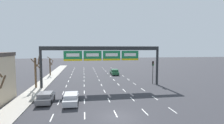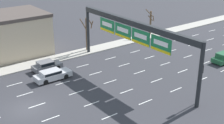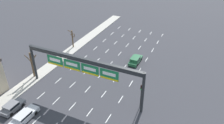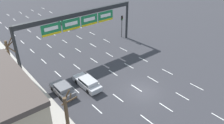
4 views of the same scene
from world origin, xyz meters
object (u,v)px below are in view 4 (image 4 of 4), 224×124
object	(u,v)px
car_green	(67,23)
sign_gantry	(79,19)
car_silver	(87,82)
tree_bare_third	(67,114)
car_grey	(63,89)
traffic_light_near_gantry	(122,22)
tree_bare_closest	(10,55)

from	to	relation	value
car_green	sign_gantry	bearing A→B (deg)	-108.88
sign_gantry	car_silver	size ratio (longest dim) A/B	4.57
car_silver	tree_bare_third	bearing A→B (deg)	-135.44
sign_gantry	tree_bare_third	world-z (taller)	sign_gantry
car_green	car_grey	distance (m)	25.86
sign_gantry	car_grey	world-z (taller)	sign_gantry
sign_gantry	car_grey	size ratio (longest dim) A/B	5.46
sign_gantry	car_green	distance (m)	15.64
car_grey	traffic_light_near_gantry	size ratio (longest dim) A/B	0.89
car_grey	car_silver	world-z (taller)	car_grey
tree_bare_closest	traffic_light_near_gantry	bearing A→B (deg)	1.15
tree_bare_closest	car_silver	bearing A→B (deg)	-55.54
sign_gantry	car_silver	world-z (taller)	sign_gantry
car_silver	tree_bare_closest	bearing A→B (deg)	124.46
tree_bare_closest	tree_bare_third	bearing A→B (deg)	-88.12
car_silver	traffic_light_near_gantry	world-z (taller)	traffic_light_near_gantry
car_green	traffic_light_near_gantry	distance (m)	14.32
car_green	car_grey	world-z (taller)	car_green
sign_gantry	traffic_light_near_gantry	size ratio (longest dim) A/B	4.85
car_green	tree_bare_closest	distance (m)	21.33
traffic_light_near_gantry	tree_bare_closest	size ratio (longest dim) A/B	0.80
car_green	tree_bare_closest	bearing A→B (deg)	-140.62
sign_gantry	car_grey	bearing A→B (deg)	-134.38
sign_gantry	tree_bare_closest	xyz separation A→B (m)	(-11.63, 0.46, -3.01)
car_grey	traffic_light_near_gantry	xyz separation A→B (m)	(18.46, 9.34, 2.50)
sign_gantry	traffic_light_near_gantry	bearing A→B (deg)	5.01
car_green	tree_bare_closest	xyz separation A→B (m)	(-16.39, -13.45, 2.34)
car_silver	sign_gantry	bearing A→B (deg)	61.75
traffic_light_near_gantry	tree_bare_third	world-z (taller)	tree_bare_third
tree_bare_closest	tree_bare_third	xyz separation A→B (m)	(0.52, -15.75, -0.15)
tree_bare_third	tree_bare_closest	bearing A→B (deg)	91.88
tree_bare_third	car_grey	bearing A→B (deg)	67.42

